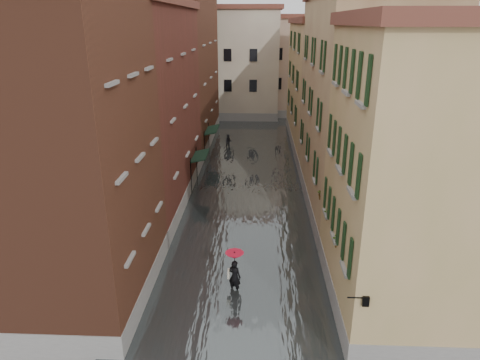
# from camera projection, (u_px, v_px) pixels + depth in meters

# --- Properties ---
(ground) EXTENTS (120.00, 120.00, 0.00)m
(ground) POSITION_uv_depth(u_px,v_px,m) (241.00, 275.00, 20.92)
(ground) COLOR #59585B
(ground) RESTS_ON ground
(floodwater) EXTENTS (10.00, 60.00, 0.20)m
(floodwater) POSITION_uv_depth(u_px,v_px,m) (248.00, 180.00, 33.07)
(floodwater) COLOR #414748
(floodwater) RESTS_ON ground
(building_left_near) EXTENTS (6.00, 8.00, 13.00)m
(building_left_near) POSITION_uv_depth(u_px,v_px,m) (65.00, 158.00, 17.08)
(building_left_near) COLOR brown
(building_left_near) RESTS_ON ground
(building_left_mid) EXTENTS (6.00, 14.00, 12.50)m
(building_left_mid) POSITION_uv_depth(u_px,v_px,m) (139.00, 111.00, 27.48)
(building_left_mid) COLOR #5B241C
(building_left_mid) RESTS_ON ground
(building_left_far) EXTENTS (6.00, 16.00, 14.00)m
(building_left_far) POSITION_uv_depth(u_px,v_px,m) (179.00, 73.00, 41.27)
(building_left_far) COLOR brown
(building_left_far) RESTS_ON ground
(building_right_near) EXTENTS (6.00, 8.00, 11.50)m
(building_right_near) POSITION_uv_depth(u_px,v_px,m) (417.00, 181.00, 16.76)
(building_right_near) COLOR tan
(building_right_near) RESTS_ON ground
(building_right_mid) EXTENTS (6.00, 14.00, 13.00)m
(building_right_mid) POSITION_uv_depth(u_px,v_px,m) (359.00, 109.00, 26.80)
(building_right_mid) COLOR tan
(building_right_mid) RESTS_ON ground
(building_right_far) EXTENTS (6.00, 16.00, 11.50)m
(building_right_far) POSITION_uv_depth(u_px,v_px,m) (324.00, 87.00, 41.11)
(building_right_far) COLOR tan
(building_right_far) RESTS_ON ground
(building_end_cream) EXTENTS (12.00, 9.00, 13.00)m
(building_end_cream) POSITION_uv_depth(u_px,v_px,m) (230.00, 65.00, 54.39)
(building_end_cream) COLOR beige
(building_end_cream) RESTS_ON ground
(building_end_pink) EXTENTS (10.00, 9.00, 12.00)m
(building_end_pink) POSITION_uv_depth(u_px,v_px,m) (300.00, 67.00, 56.06)
(building_end_pink) COLOR tan
(building_end_pink) RESTS_ON ground
(awning_near) EXTENTS (1.09, 2.86, 2.80)m
(awning_near) POSITION_uv_depth(u_px,v_px,m) (200.00, 157.00, 30.92)
(awning_near) COLOR black
(awning_near) RESTS_ON ground
(awning_far) EXTENTS (1.09, 3.34, 2.80)m
(awning_far) POSITION_uv_depth(u_px,v_px,m) (212.00, 130.00, 38.33)
(awning_far) COLOR black
(awning_far) RESTS_ON ground
(wall_lantern) EXTENTS (0.71, 0.22, 0.35)m
(wall_lantern) POSITION_uv_depth(u_px,v_px,m) (365.00, 300.00, 14.08)
(wall_lantern) COLOR black
(wall_lantern) RESTS_ON ground
(window_planters) EXTENTS (0.59, 5.88, 0.84)m
(window_planters) POSITION_uv_depth(u_px,v_px,m) (330.00, 208.00, 19.78)
(window_planters) COLOR #9F4A34
(window_planters) RESTS_ON ground
(pedestrian_main) EXTENTS (0.85, 0.85, 2.06)m
(pedestrian_main) POSITION_uv_depth(u_px,v_px,m) (235.00, 270.00, 19.15)
(pedestrian_main) COLOR black
(pedestrian_main) RESTS_ON ground
(pedestrian_far) EXTENTS (0.76, 0.63, 1.42)m
(pedestrian_far) POSITION_uv_depth(u_px,v_px,m) (228.00, 142.00, 41.38)
(pedestrian_far) COLOR black
(pedestrian_far) RESTS_ON ground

